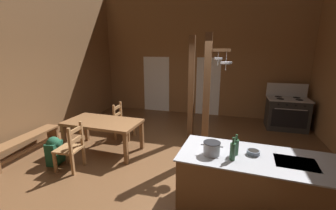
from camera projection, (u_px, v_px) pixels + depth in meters
name	position (u px, v px, depth m)	size (l,w,h in m)	color
ground_plane	(166.00, 170.00, 4.51)	(7.87, 8.92, 0.10)	brown
wall_back	(199.00, 54.00, 7.80)	(7.87, 0.14, 4.32)	brown
wall_left	(10.00, 58.00, 4.93)	(0.14, 8.92, 4.32)	brown
glazed_door_back_left	(156.00, 84.00, 8.44)	(1.00, 0.01, 2.05)	white
glazed_panel_back_right	(208.00, 87.00, 7.92)	(0.84, 0.01, 2.05)	white
kitchen_island	(255.00, 185.00, 3.20)	(2.21, 1.08, 0.89)	brown
stove_range	(286.00, 113.00, 6.62)	(1.14, 0.83, 1.32)	#262626
support_post_with_pot_rack	(208.00, 94.00, 4.66)	(0.55, 0.25, 2.67)	brown
support_post_center	(191.00, 89.00, 5.70)	(0.14, 0.14, 2.67)	brown
dining_table	(103.00, 125.00, 5.10)	(1.73, 0.96, 0.74)	brown
ladderback_chair_near_window	(123.00, 122.00, 5.93)	(0.45, 0.45, 0.95)	#9E7044
ladderback_chair_by_post	(71.00, 148.00, 4.36)	(0.47, 0.47, 0.95)	#9E7044
bench_along_left_wall	(26.00, 142.00, 4.98)	(0.41, 1.70, 0.44)	brown
backpack	(54.00, 150.00, 4.60)	(0.33, 0.34, 0.60)	#1E5138
stockpot_on_counter	(212.00, 148.00, 3.13)	(0.31, 0.24, 0.19)	#A8AAB2
mixing_bowl_on_counter	(253.00, 152.00, 3.14)	(0.18, 0.18, 0.06)	slate
bottle_tall_on_counter	(236.00, 147.00, 3.13)	(0.08, 0.08, 0.30)	#2D5638
bottle_short_on_counter	(233.00, 151.00, 2.97)	(0.08, 0.08, 0.33)	#2D5638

